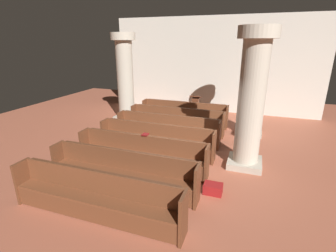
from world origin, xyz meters
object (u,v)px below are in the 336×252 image
(pillar_aisle_side, at_px, (254,83))
(hymn_book, at_px, (145,134))
(pew_row_5, at_px, (122,170))
(pew_row_2, at_px, (167,128))
(pew_row_1, at_px, (177,120))
(lectern, at_px, (195,109))
(kneeler_box_red, at_px, (213,189))
(pillar_aisle_rear, at_px, (251,99))
(pillar_far_side, at_px, (125,76))
(pew_row_4, at_px, (141,152))
(pew_row_0, at_px, (184,113))
(pew_row_6, at_px, (95,195))
(pew_row_3, at_px, (156,139))

(pillar_aisle_side, bearing_deg, hymn_book, -125.23)
(pew_row_5, bearing_deg, pew_row_2, 90.00)
(pew_row_1, height_order, lectern, lectern)
(pillar_aisle_side, distance_m, kneeler_box_red, 4.82)
(pillar_aisle_rear, bearing_deg, pew_row_2, 159.49)
(hymn_book, bearing_deg, pew_row_5, -92.24)
(hymn_book, bearing_deg, lectern, 87.43)
(pillar_far_side, bearing_deg, pew_row_4, -57.05)
(pew_row_0, xyz_separation_m, pew_row_2, (0.00, -2.11, 0.00))
(pew_row_5, xyz_separation_m, pillar_aisle_rear, (2.67, 2.17, 1.43))
(pew_row_4, relative_size, pew_row_6, 1.00)
(pew_row_5, distance_m, pillar_aisle_rear, 3.73)
(pew_row_2, relative_size, pillar_aisle_side, 0.99)
(pillar_aisle_side, relative_size, kneeler_box_red, 8.68)
(pew_row_0, xyz_separation_m, pew_row_1, (0.00, -1.06, 0.00))
(pew_row_4, relative_size, lectern, 3.37)
(pillar_aisle_rear, bearing_deg, pew_row_5, -140.83)
(pew_row_0, xyz_separation_m, pillar_aisle_rear, (2.67, -3.11, 1.43))
(pew_row_3, height_order, pew_row_4, same)
(pew_row_6, bearing_deg, pillar_aisle_side, 66.05)
(pillar_aisle_rear, bearing_deg, pew_row_1, 142.40)
(pew_row_2, bearing_deg, lectern, 84.88)
(pew_row_5, xyz_separation_m, kneeler_box_red, (2.05, 0.52, -0.38))
(pew_row_2, relative_size, kneeler_box_red, 8.56)
(pew_row_0, relative_size, pillar_aisle_side, 0.99)
(pew_row_2, bearing_deg, pew_row_5, -90.00)
(pew_row_2, distance_m, pillar_far_side, 3.55)
(hymn_book, bearing_deg, pew_row_0, 90.69)
(pillar_far_side, relative_size, lectern, 3.42)
(pew_row_3, bearing_deg, pew_row_4, -90.00)
(pew_row_3, relative_size, lectern, 3.37)
(pew_row_2, bearing_deg, pew_row_6, -90.00)
(pew_row_0, relative_size, pillar_aisle_rear, 0.99)
(pew_row_1, height_order, pew_row_6, same)
(pew_row_3, bearing_deg, pillar_aisle_rear, 1.27)
(pew_row_0, relative_size, pillar_far_side, 0.99)
(pillar_aisle_side, relative_size, lectern, 3.42)
(pew_row_1, bearing_deg, pillar_far_side, 161.65)
(pillar_aisle_rear, relative_size, lectern, 3.42)
(pew_row_6, relative_size, lectern, 3.37)
(pillar_far_side, relative_size, hymn_book, 19.99)
(pew_row_5, relative_size, pillar_aisle_rear, 0.99)
(kneeler_box_red, bearing_deg, pew_row_5, -165.81)
(pew_row_4, xyz_separation_m, pew_row_6, (0.00, -2.11, 0.00))
(pew_row_1, relative_size, pew_row_4, 1.00)
(pew_row_3, relative_size, pew_row_4, 1.00)
(pew_row_2, bearing_deg, pillar_aisle_rear, -20.51)
(pillar_far_side, distance_m, kneeler_box_red, 6.79)
(pew_row_4, xyz_separation_m, pew_row_5, (0.00, -1.06, 0.00))
(pew_row_1, height_order, hymn_book, hymn_book)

